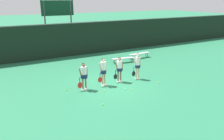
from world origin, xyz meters
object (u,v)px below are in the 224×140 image
scoreboard (58,11)px  tennis_ball_2 (126,89)px  tennis_ball_1 (132,90)px  tennis_ball_4 (103,104)px  player_2 (119,67)px  tennis_ball_5 (104,91)px  bench_courtside (123,59)px  player_0 (84,74)px  tennis_ball_3 (66,90)px  tennis_ball_0 (159,82)px  bench_far (139,54)px  player_3 (138,64)px  player_1 (103,70)px

scoreboard → tennis_ball_2: bearing=-85.6°
tennis_ball_1 → tennis_ball_4: bearing=-159.6°
player_2 → tennis_ball_2: bearing=-97.5°
tennis_ball_4 → tennis_ball_5: bearing=61.1°
bench_courtside → player_0: bearing=-134.5°
tennis_ball_3 → player_2: bearing=-4.5°
tennis_ball_0 → tennis_ball_4: 4.81m
bench_far → player_3: (-3.35, -4.48, 0.66)m
tennis_ball_3 → tennis_ball_1: bearing=-27.7°
scoreboard → tennis_ball_3: bearing=-103.9°
bench_far → tennis_ball_5: bench_far is taller
player_2 → tennis_ball_1: size_ratio=25.81×
tennis_ball_4 → player_3: bearing=32.1°
player_0 → tennis_ball_5: player_0 is taller
tennis_ball_1 → tennis_ball_5: bearing=159.4°
bench_far → tennis_ball_3: 9.20m
bench_courtside → tennis_ball_5: bench_courtside is taller
bench_courtside → tennis_ball_0: (-0.33, -5.18, -0.34)m
bench_far → player_1: bearing=-145.1°
player_1 → tennis_ball_3: size_ratio=27.93×
player_0 → player_3: 3.89m
player_1 → scoreboard: bearing=78.8°
tennis_ball_0 → player_0: bearing=165.7°
player_3 → tennis_ball_5: (-2.94, -0.86, -1.04)m
player_0 → tennis_ball_4: bearing=-90.8°
player_3 → scoreboard: bearing=116.0°
bench_far → tennis_ball_1: (-4.69, -5.94, -0.38)m
scoreboard → tennis_ball_1: scoreboard is taller
player_3 → tennis_ball_2: 2.27m
tennis_ball_0 → tennis_ball_5: bearing=174.3°
tennis_ball_5 → tennis_ball_0: bearing=-5.7°
bench_courtside → player_1: player_1 is taller
bench_far → tennis_ball_3: size_ratio=33.59×
bench_courtside → player_3: 4.18m
player_2 → tennis_ball_4: (-2.42, -2.48, -0.98)m
player_0 → tennis_ball_3: bearing=153.2°
player_2 → tennis_ball_5: bearing=-142.9°
tennis_ball_0 → tennis_ball_4: bearing=-166.6°
player_0 → tennis_ball_2: (2.24, -1.14, -0.98)m
tennis_ball_3 → tennis_ball_4: bearing=-67.9°
player_1 → tennis_ball_0: 3.84m
bench_courtside → player_0: size_ratio=1.17×
player_3 → tennis_ball_3: 5.02m
tennis_ball_0 → player_3: bearing=126.2°
player_2 → tennis_ball_4: player_2 is taller
tennis_ball_3 → tennis_ball_5: tennis_ball_5 is taller
bench_courtside → tennis_ball_4: bench_courtside is taller
player_0 → tennis_ball_1: bearing=-33.2°
tennis_ball_3 → player_1: bearing=-8.7°
player_0 → bench_far: bearing=28.1°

